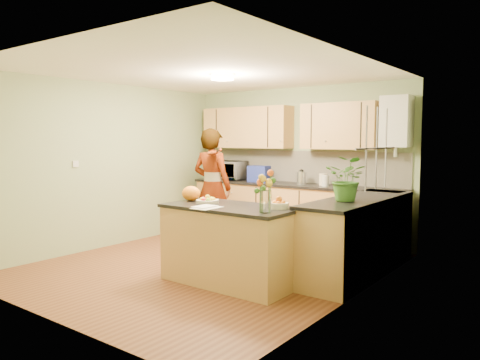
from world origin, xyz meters
The scene contains 28 objects.
floor centered at (0.00, 0.00, 0.00)m, with size 4.50×4.50×0.00m, color brown.
ceiling centered at (0.00, 0.00, 2.50)m, with size 4.00×4.50×0.02m, color white.
wall_back centered at (0.00, 2.25, 1.25)m, with size 4.00×0.02×2.50m, color #93AC7B.
wall_front centered at (0.00, -2.25, 1.25)m, with size 4.00×0.02×2.50m, color #93AC7B.
wall_left centered at (-2.00, 0.00, 1.25)m, with size 0.02×4.50×2.50m, color #93AC7B.
wall_right centered at (2.00, 0.00, 1.25)m, with size 0.02×4.50×2.50m, color #93AC7B.
back_counter centered at (0.10, 1.95, 0.47)m, with size 3.64×0.62×0.94m.
right_counter centered at (1.70, 0.85, 0.47)m, with size 0.62×2.24×0.94m.
splashback centered at (0.10, 2.23, 1.20)m, with size 3.60×0.02×0.52m, color beige.
upper_cabinets centered at (-0.18, 2.08, 1.85)m, with size 3.20×0.34×0.70m.
boiler centered at (1.70, 2.09, 1.90)m, with size 0.40×0.30×0.86m.
window_right centered at (1.99, 0.60, 1.55)m, with size 0.01×1.30×1.05m.
light_switch centered at (-1.99, -0.60, 1.30)m, with size 0.02×0.09×0.09m, color silver.
ceiling_lamp centered at (0.00, 0.30, 2.46)m, with size 0.30×0.30×0.07m.
peninsula_island centered at (0.66, -0.37, 0.45)m, with size 1.56×0.80×0.90m.
fruit_dish centered at (0.31, -0.37, 0.93)m, with size 0.27×0.27×0.09m.
orange_bowl centered at (1.21, -0.22, 0.95)m, with size 0.22×0.22×0.13m.
flower_vase centered at (1.26, -0.55, 1.23)m, with size 0.27×0.27×0.50m.
orange_bag centered at (0.00, -0.32, 0.99)m, with size 0.24×0.20×0.18m, color orange.
papers centered at (0.56, -0.67, 0.90)m, with size 0.23×0.32×0.01m, color white.
violinist centered at (-0.76, 0.98, 0.91)m, with size 0.66×0.44×1.82m, color tan.
violin centered at (-0.56, 0.76, 1.45)m, with size 0.59×0.24×0.12m, color #511805, non-canonical shape.
microwave centered at (-1.21, 1.95, 1.10)m, with size 0.59×0.40×0.33m, color silver.
blue_box centered at (-0.54, 1.94, 1.07)m, with size 0.33×0.24×0.26m, color navy.
kettle centered at (0.25, 1.97, 1.05)m, with size 0.15×0.15×0.27m.
jar_cream centered at (0.62, 1.98, 1.03)m, with size 0.12×0.12×0.18m, color beige.
jar_white centered at (0.71, 1.89, 1.02)m, with size 0.11×0.11×0.17m, color silver.
potted_plant centered at (1.70, 0.48, 1.20)m, with size 0.47×0.41×0.52m, color #356923.
Camera 1 is at (3.92, -4.52, 1.65)m, focal length 35.00 mm.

